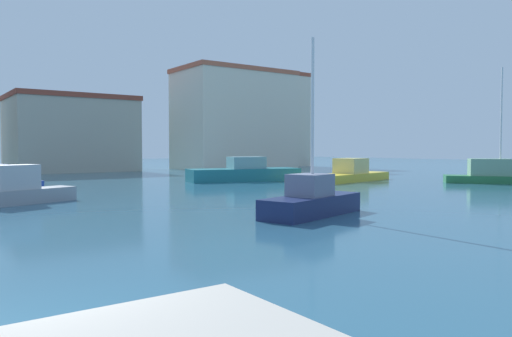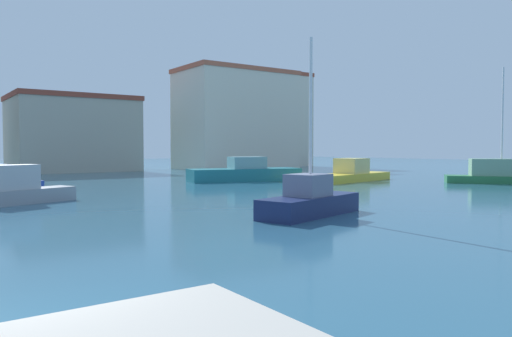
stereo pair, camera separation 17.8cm
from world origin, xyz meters
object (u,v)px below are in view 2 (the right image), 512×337
(motorboat_grey_center_channel, at_px, (18,190))
(motorboat_teal_distant_east, at_px, (245,173))
(sailboat_green_mid_harbor, at_px, (497,174))
(sailboat_navy_behind_lamppost, at_px, (310,200))
(motorboat_yellow_distant_north, at_px, (350,174))

(motorboat_grey_center_channel, distance_m, motorboat_teal_distant_east, 18.05)
(sailboat_green_mid_harbor, relative_size, sailboat_navy_behind_lamppost, 1.24)
(motorboat_yellow_distant_north, distance_m, sailboat_navy_behind_lamppost, 19.29)
(sailboat_navy_behind_lamppost, xyz_separation_m, motorboat_teal_distant_east, (8.64, 17.07, 0.05))
(sailboat_green_mid_harbor, height_order, motorboat_grey_center_channel, sailboat_green_mid_harbor)
(motorboat_yellow_distant_north, xyz_separation_m, sailboat_navy_behind_lamppost, (-14.90, -12.25, 0.02))
(motorboat_yellow_distant_north, distance_m, motorboat_grey_center_channel, 23.06)
(sailboat_navy_behind_lamppost, bearing_deg, motorboat_teal_distant_east, 63.14)
(motorboat_grey_center_channel, relative_size, sailboat_navy_behind_lamppost, 0.78)
(sailboat_green_mid_harbor, distance_m, motorboat_teal_distant_east, 17.91)
(sailboat_green_mid_harbor, relative_size, motorboat_yellow_distant_north, 0.94)
(sailboat_green_mid_harbor, relative_size, motorboat_teal_distant_east, 0.92)
(sailboat_green_mid_harbor, relative_size, motorboat_grey_center_channel, 1.60)
(sailboat_green_mid_harbor, bearing_deg, motorboat_yellow_distant_north, 131.74)
(motorboat_yellow_distant_north, xyz_separation_m, motorboat_teal_distant_east, (-6.26, 4.82, 0.08))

